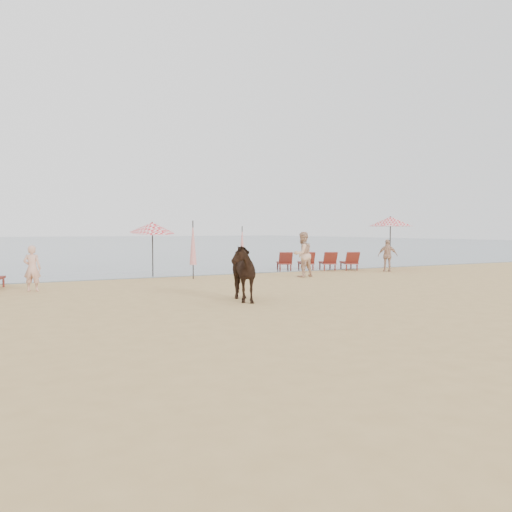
{
  "coord_description": "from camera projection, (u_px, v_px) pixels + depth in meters",
  "views": [
    {
      "loc": [
        -7.87,
        -10.57,
        2.01
      ],
      "look_at": [
        0.0,
        5.0,
        1.1
      ],
      "focal_mm": 35.0,
      "sensor_mm": 36.0,
      "label": 1
    }
  ],
  "objects": [
    {
      "name": "ground",
      "position": [
        342.0,
        307.0,
        13.07
      ],
      "size": [
        120.0,
        120.0,
        0.0
      ],
      "primitive_type": "plane",
      "color": "tan",
      "rests_on": "ground"
    },
    {
      "name": "sea",
      "position": [
        56.0,
        242.0,
        84.37
      ],
      "size": [
        160.0,
        140.0,
        0.06
      ],
      "primitive_type": "cube",
      "color": "#51606B",
      "rests_on": "ground"
    },
    {
      "name": "lounger_cluster_right",
      "position": [
        317.0,
        261.0,
        24.99
      ],
      "size": [
        4.3,
        3.14,
        0.63
      ],
      "rotation": [
        0.0,
        0.0,
        -0.41
      ],
      "color": "maroon",
      "rests_on": "ground"
    },
    {
      "name": "umbrella_open_left_b",
      "position": [
        152.0,
        228.0,
        21.55
      ],
      "size": [
        1.92,
        1.96,
        2.45
      ],
      "rotation": [
        0.0,
        0.0,
        -0.38
      ],
      "color": "black",
      "rests_on": "ground"
    },
    {
      "name": "umbrella_open_right",
      "position": [
        390.0,
        222.0,
        25.85
      ],
      "size": [
        2.23,
        2.23,
        2.72
      ],
      "rotation": [
        0.0,
        0.0,
        0.05
      ],
      "color": "black",
      "rests_on": "ground"
    },
    {
      "name": "umbrella_closed_left",
      "position": [
        242.0,
        244.0,
        23.61
      ],
      "size": [
        0.27,
        0.27,
        2.2
      ],
      "rotation": [
        0.0,
        0.0,
        -0.07
      ],
      "color": "black",
      "rests_on": "ground"
    },
    {
      "name": "umbrella_closed_right",
      "position": [
        193.0,
        243.0,
        20.41
      ],
      "size": [
        0.29,
        0.29,
        2.4
      ],
      "rotation": [
        0.0,
        0.0,
        0.15
      ],
      "color": "black",
      "rests_on": "ground"
    },
    {
      "name": "cow",
      "position": [
        238.0,
        273.0,
        14.09
      ],
      "size": [
        1.17,
        2.03,
        1.61
      ],
      "primitive_type": "imported",
      "rotation": [
        0.0,
        0.0,
        -0.17
      ],
      "color": "black",
      "rests_on": "ground"
    },
    {
      "name": "beachgoer_left",
      "position": [
        32.0,
        268.0,
        16.34
      ],
      "size": [
        0.64,
        0.53,
        1.51
      ],
      "primitive_type": "imported",
      "rotation": [
        0.0,
        0.0,
        2.78
      ],
      "color": "#D79E86",
      "rests_on": "ground"
    },
    {
      "name": "beachgoer_right_a",
      "position": [
        303.0,
        254.0,
        21.33
      ],
      "size": [
        1.03,
        0.86,
        1.93
      ],
      "primitive_type": "imported",
      "rotation": [
        0.0,
        0.0,
        3.28
      ],
      "color": "tan",
      "rests_on": "ground"
    },
    {
      "name": "beachgoer_right_b",
      "position": [
        388.0,
        256.0,
        24.02
      ],
      "size": [
        0.97,
        0.84,
        1.56
      ],
      "primitive_type": "imported",
      "rotation": [
        0.0,
        0.0,
        2.52
      ],
      "color": "tan",
      "rests_on": "ground"
    }
  ]
}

